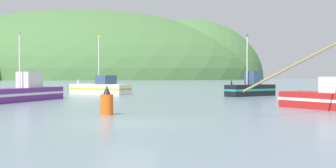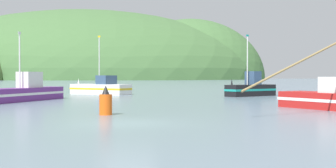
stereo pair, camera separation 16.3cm
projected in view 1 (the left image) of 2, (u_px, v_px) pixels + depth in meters
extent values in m
plane|color=slate|center=(130.00, 123.00, 20.73)|extent=(600.00, 600.00, 0.00)
ellipsoid|color=#47703D|center=(81.00, 79.00, 282.25)|extent=(216.87, 173.50, 82.97)
ellipsoid|color=#47703D|center=(188.00, 79.00, 264.28)|extent=(86.38, 69.11, 69.71)
cylinder|color=#997F4C|center=(299.00, 63.00, 25.02)|extent=(6.19, 5.19, 3.13)
cube|color=#6B2D84|center=(22.00, 95.00, 38.50)|extent=(3.35, 10.55, 1.13)
cube|color=white|center=(22.00, 94.00, 38.50)|extent=(3.39, 10.65, 0.20)
cube|color=silver|center=(30.00, 80.00, 39.55)|extent=(1.58, 2.34, 1.38)
cylinder|color=silver|center=(20.00, 61.00, 38.20)|extent=(0.12, 0.12, 4.51)
cube|color=white|center=(19.00, 33.00, 38.16)|extent=(0.08, 0.36, 0.20)
cube|color=black|center=(250.00, 90.00, 48.12)|extent=(5.42, 5.52, 1.21)
cube|color=teal|center=(250.00, 90.00, 48.12)|extent=(5.48, 5.58, 0.22)
cone|color=black|center=(232.00, 82.00, 46.43)|extent=(0.28, 0.28, 0.70)
cube|color=#334C6B|center=(253.00, 78.00, 48.31)|extent=(1.77, 1.76, 1.42)
cylinder|color=silver|center=(247.00, 61.00, 47.75)|extent=(0.12, 0.12, 5.05)
cube|color=teal|center=(247.00, 36.00, 47.70)|extent=(0.27, 0.28, 0.20)
cube|color=white|center=(100.00, 89.00, 52.72)|extent=(7.74, 5.00, 1.17)
cube|color=gold|center=(100.00, 89.00, 52.71)|extent=(7.82, 5.05, 0.21)
cone|color=white|center=(78.00, 81.00, 54.51)|extent=(0.26, 0.26, 0.70)
cube|color=#334C6B|center=(106.00, 80.00, 52.21)|extent=(2.19, 2.47, 1.01)
cylinder|color=silver|center=(99.00, 61.00, 52.73)|extent=(0.12, 0.12, 5.40)
cube|color=gold|center=(99.00, 37.00, 52.68)|extent=(0.34, 0.17, 0.20)
cylinder|color=#E55914|center=(107.00, 105.00, 25.15)|extent=(0.71, 0.71, 1.14)
cone|color=black|center=(107.00, 90.00, 25.13)|extent=(0.42, 0.42, 0.50)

